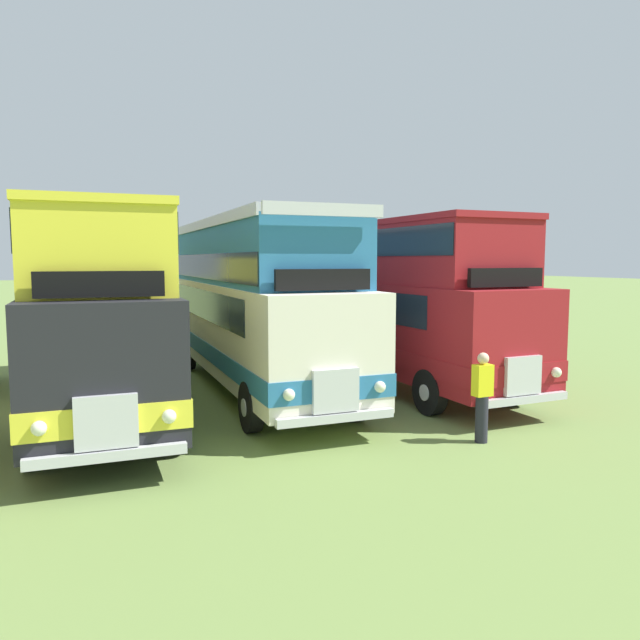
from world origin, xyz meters
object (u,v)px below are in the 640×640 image
bus_fifth_in_row (253,302)px  marshal_person (482,396)px  bus_sixth_in_row (382,294)px  bus_fourth_in_row (97,303)px

bus_fifth_in_row → marshal_person: (2.50, -6.35, -1.47)m
marshal_person → bus_fifth_in_row: bearing=111.5°
marshal_person → bus_sixth_in_row: bearing=77.2°
bus_fourth_in_row → bus_fifth_in_row: (3.94, 0.39, -0.11)m
bus_fourth_in_row → bus_sixth_in_row: size_ratio=0.99×
bus_fourth_in_row → marshal_person: bus_fourth_in_row is taller
bus_fourth_in_row → bus_sixth_in_row: bearing=2.8°
bus_fifth_in_row → marshal_person: size_ratio=6.47×
marshal_person → bus_fourth_in_row: bearing=137.2°
bus_fourth_in_row → bus_fifth_in_row: bus_fifth_in_row is taller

